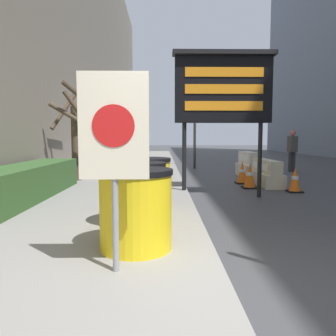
{
  "coord_description": "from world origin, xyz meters",
  "views": [
    {
      "loc": [
        -0.59,
        -2.74,
        1.41
      ],
      "look_at": [
        -0.42,
        7.98,
        0.42
      ],
      "focal_mm": 35.0,
      "sensor_mm": 36.0,
      "label": 1
    }
  ],
  "objects_px": {
    "barrel_drum_back": "(147,184)",
    "message_board": "(223,89)",
    "barrel_drum_foreground": "(136,209)",
    "barrel_drum_middle": "(137,194)",
    "traffic_cone_far": "(242,172)",
    "pedestrian_worker": "(292,147)",
    "traffic_cone_mid": "(295,180)",
    "jersey_barrier_white": "(248,166)",
    "traffic_cone_near": "(250,176)",
    "jersey_barrier_cream": "(266,174)",
    "traffic_light_near_curb": "(195,110)",
    "warning_sign": "(114,138)"
  },
  "relations": [
    {
      "from": "barrel_drum_foreground",
      "to": "traffic_light_near_curb",
      "type": "height_order",
      "value": "traffic_light_near_curb"
    },
    {
      "from": "barrel_drum_foreground",
      "to": "traffic_cone_far",
      "type": "relative_size",
      "value": 1.28
    },
    {
      "from": "barrel_drum_middle",
      "to": "pedestrian_worker",
      "type": "relative_size",
      "value": 0.52
    },
    {
      "from": "jersey_barrier_white",
      "to": "pedestrian_worker",
      "type": "relative_size",
      "value": 0.96
    },
    {
      "from": "barrel_drum_back",
      "to": "warning_sign",
      "type": "xyz_separation_m",
      "value": [
        -0.16,
        -2.62,
        0.78
      ]
    },
    {
      "from": "traffic_cone_far",
      "to": "pedestrian_worker",
      "type": "height_order",
      "value": "pedestrian_worker"
    },
    {
      "from": "barrel_drum_middle",
      "to": "jersey_barrier_white",
      "type": "relative_size",
      "value": 0.55
    },
    {
      "from": "message_board",
      "to": "jersey_barrier_cream",
      "type": "xyz_separation_m",
      "value": [
        1.68,
        1.95,
        -2.19
      ]
    },
    {
      "from": "barrel_drum_back",
      "to": "message_board",
      "type": "height_order",
      "value": "message_board"
    },
    {
      "from": "message_board",
      "to": "traffic_light_near_curb",
      "type": "xyz_separation_m",
      "value": [
        0.06,
        7.23,
        0.14
      ]
    },
    {
      "from": "barrel_drum_foreground",
      "to": "traffic_cone_mid",
      "type": "height_order",
      "value": "barrel_drum_foreground"
    },
    {
      "from": "jersey_barrier_cream",
      "to": "traffic_cone_far",
      "type": "height_order",
      "value": "jersey_barrier_cream"
    },
    {
      "from": "traffic_cone_mid",
      "to": "jersey_barrier_white",
      "type": "bearing_deg",
      "value": 95.83
    },
    {
      "from": "traffic_cone_far",
      "to": "traffic_light_near_curb",
      "type": "xyz_separation_m",
      "value": [
        -0.99,
        4.93,
        2.32
      ]
    },
    {
      "from": "barrel_drum_middle",
      "to": "traffic_light_near_curb",
      "type": "height_order",
      "value": "traffic_light_near_curb"
    },
    {
      "from": "barrel_drum_middle",
      "to": "message_board",
      "type": "distance_m",
      "value": 4.06
    },
    {
      "from": "traffic_cone_near",
      "to": "pedestrian_worker",
      "type": "xyz_separation_m",
      "value": [
        2.93,
        4.42,
        0.66
      ]
    },
    {
      "from": "barrel_drum_foreground",
      "to": "barrel_drum_middle",
      "type": "distance_m",
      "value": 0.99
    },
    {
      "from": "warning_sign",
      "to": "traffic_cone_near",
      "type": "relative_size",
      "value": 2.57
    },
    {
      "from": "traffic_cone_far",
      "to": "barrel_drum_back",
      "type": "bearing_deg",
      "value": -121.61
    },
    {
      "from": "traffic_cone_far",
      "to": "jersey_barrier_white",
      "type": "bearing_deg",
      "value": 70.08
    },
    {
      "from": "jersey_barrier_white",
      "to": "traffic_cone_near",
      "type": "relative_size",
      "value": 2.31
    },
    {
      "from": "barrel_drum_foreground",
      "to": "traffic_light_near_curb",
      "type": "relative_size",
      "value": 0.24
    },
    {
      "from": "barrel_drum_middle",
      "to": "traffic_cone_mid",
      "type": "bearing_deg",
      "value": 44.91
    },
    {
      "from": "traffic_cone_far",
      "to": "barrel_drum_middle",
      "type": "bearing_deg",
      "value": -117.47
    },
    {
      "from": "barrel_drum_middle",
      "to": "pedestrian_worker",
      "type": "bearing_deg",
      "value": 57.22
    },
    {
      "from": "barrel_drum_back",
      "to": "warning_sign",
      "type": "bearing_deg",
      "value": -93.43
    },
    {
      "from": "traffic_light_near_curb",
      "to": "traffic_cone_near",
      "type": "bearing_deg",
      "value": -80.67
    },
    {
      "from": "jersey_barrier_cream",
      "to": "jersey_barrier_white",
      "type": "bearing_deg",
      "value": 90.0
    },
    {
      "from": "barrel_drum_foreground",
      "to": "barrel_drum_back",
      "type": "height_order",
      "value": "same"
    },
    {
      "from": "message_board",
      "to": "barrel_drum_foreground",
      "type": "bearing_deg",
      "value": -112.51
    },
    {
      "from": "barrel_drum_back",
      "to": "traffic_light_near_curb",
      "type": "xyz_separation_m",
      "value": [
        1.74,
        9.37,
        2.05
      ]
    },
    {
      "from": "barrel_drum_back",
      "to": "jersey_barrier_cream",
      "type": "height_order",
      "value": "barrel_drum_back"
    },
    {
      "from": "barrel_drum_foreground",
      "to": "barrel_drum_back",
      "type": "bearing_deg",
      "value": 89.38
    },
    {
      "from": "traffic_cone_near",
      "to": "pedestrian_worker",
      "type": "distance_m",
      "value": 5.34
    },
    {
      "from": "barrel_drum_back",
      "to": "traffic_light_near_curb",
      "type": "bearing_deg",
      "value": 79.48
    },
    {
      "from": "traffic_cone_mid",
      "to": "barrel_drum_middle",
      "type": "bearing_deg",
      "value": -135.09
    },
    {
      "from": "barrel_drum_middle",
      "to": "jersey_barrier_white",
      "type": "xyz_separation_m",
      "value": [
        3.45,
        7.15,
        -0.22
      ]
    },
    {
      "from": "traffic_cone_near",
      "to": "barrel_drum_back",
      "type": "bearing_deg",
      "value": -127.86
    },
    {
      "from": "jersey_barrier_cream",
      "to": "traffic_cone_mid",
      "type": "xyz_separation_m",
      "value": [
        0.34,
        -1.29,
        -0.02
      ]
    },
    {
      "from": "barrel_drum_middle",
      "to": "traffic_cone_mid",
      "type": "xyz_separation_m",
      "value": [
        3.79,
        3.78,
        -0.3
      ]
    },
    {
      "from": "warning_sign",
      "to": "traffic_cone_near",
      "type": "xyz_separation_m",
      "value": [
        2.86,
        6.1,
        -1.06
      ]
    },
    {
      "from": "barrel_drum_middle",
      "to": "traffic_cone_far",
      "type": "bearing_deg",
      "value": 62.53
    },
    {
      "from": "message_board",
      "to": "pedestrian_worker",
      "type": "xyz_separation_m",
      "value": [
        3.95,
        5.77,
        -1.52
      ]
    },
    {
      "from": "warning_sign",
      "to": "traffic_cone_mid",
      "type": "distance_m",
      "value": 6.73
    },
    {
      "from": "barrel_drum_foreground",
      "to": "barrel_drum_back",
      "type": "distance_m",
      "value": 1.98
    },
    {
      "from": "warning_sign",
      "to": "traffic_cone_far",
      "type": "height_order",
      "value": "warning_sign"
    },
    {
      "from": "barrel_drum_back",
      "to": "traffic_cone_far",
      "type": "distance_m",
      "value": 5.21
    },
    {
      "from": "barrel_drum_foreground",
      "to": "traffic_cone_mid",
      "type": "distance_m",
      "value": 6.06
    },
    {
      "from": "barrel_drum_back",
      "to": "jersey_barrier_cream",
      "type": "relative_size",
      "value": 0.49
    }
  ]
}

